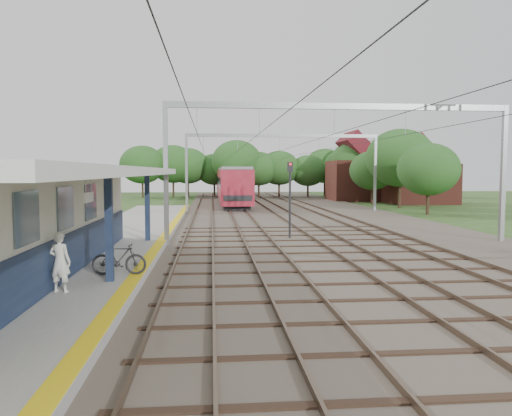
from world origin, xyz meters
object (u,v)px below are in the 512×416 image
train (230,183)px  signal_post (290,192)px  person (60,262)px  bicycle (119,259)px

train → signal_post: size_ratio=9.12×
person → train: (6.48, 49.21, 1.04)m
person → signal_post: size_ratio=0.40×
person → train: bearing=-82.9°
train → person: bearing=-97.5°
person → train: train is taller
person → bicycle: size_ratio=0.97×
signal_post → person: bearing=-124.9°
person → bicycle: bearing=-103.6°
bicycle → signal_post: size_ratio=0.42×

